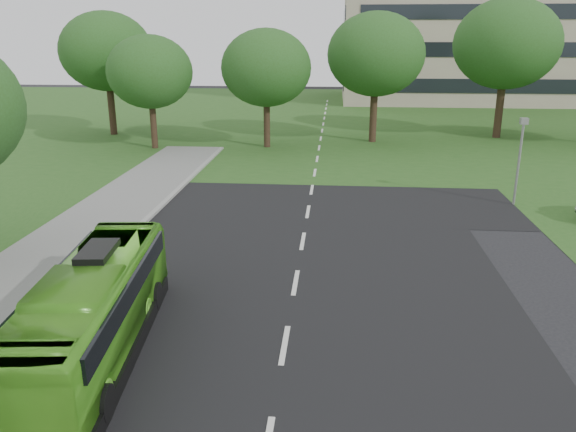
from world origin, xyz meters
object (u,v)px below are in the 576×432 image
at_px(tree_park_c, 376,54).
at_px(camera_pole, 520,150).
at_px(tree_park_a, 150,72).
at_px(bus, 92,312).
at_px(tree_park_b, 266,68).
at_px(tree_park_f, 106,52).
at_px(tree_park_d, 507,44).

xyz_separation_m(tree_park_c, camera_pole, (5.94, -16.87, -3.86)).
height_order(tree_park_a, camera_pole, tree_park_a).
xyz_separation_m(tree_park_a, bus, (7.29, -27.79, -4.25)).
xyz_separation_m(tree_park_a, tree_park_b, (8.21, 1.14, 0.26)).
bearing_deg(tree_park_f, tree_park_c, -4.40).
xyz_separation_m(tree_park_f, camera_pole, (27.46, -18.53, -3.99)).
bearing_deg(camera_pole, tree_park_a, 171.19).
bearing_deg(bus, tree_park_b, 82.38).
relative_size(tree_park_a, tree_park_d, 0.75).
bearing_deg(tree_park_a, tree_park_c, 14.03).
height_order(tree_park_c, camera_pole, tree_park_c).
bearing_deg(tree_park_f, tree_park_a, -46.71).
height_order(tree_park_c, bus, tree_park_c).
distance_m(tree_park_b, tree_park_d, 19.11).
bearing_deg(tree_park_d, camera_pole, -102.28).
bearing_deg(tree_park_c, bus, -105.58).
height_order(tree_park_a, tree_park_f, tree_park_f).
height_order(tree_park_b, tree_park_c, tree_park_c).
relative_size(tree_park_b, tree_park_c, 0.87).
distance_m(tree_park_b, tree_park_c, 8.51).
height_order(tree_park_f, camera_pole, tree_park_f).
distance_m(tree_park_b, bus, 29.30).
height_order(tree_park_a, tree_park_d, tree_park_d).
distance_m(tree_park_f, bus, 36.22).
xyz_separation_m(tree_park_c, tree_park_d, (10.22, 2.80, 0.73)).
bearing_deg(tree_park_c, camera_pole, -70.62).
bearing_deg(tree_park_a, camera_pole, -30.15).
relative_size(tree_park_d, tree_park_f, 1.09).
bearing_deg(tree_park_a, tree_park_b, 7.91).
height_order(tree_park_c, tree_park_d, tree_park_d).
xyz_separation_m(tree_park_d, tree_park_f, (-31.74, -1.14, -0.60)).
bearing_deg(tree_park_b, tree_park_c, 20.01).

